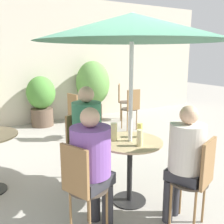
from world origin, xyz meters
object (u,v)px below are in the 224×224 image
bistro_chair_4 (76,112)px  beer_glass_2 (114,132)px  potted_plant_1 (41,99)px  cafe_table_near (130,156)px  bistro_chair_5 (131,106)px  potted_plant_2 (93,86)px  seated_person_0 (88,129)px  umbrella (132,28)px  seated_person_2 (185,155)px  beer_glass_1 (140,130)px  bistro_chair_1 (82,183)px  seated_person_1 (92,160)px  bistro_chair_0 (80,142)px  beer_glass_0 (140,138)px  bistro_chair_2 (198,175)px  bistro_chair_6 (122,98)px

bistro_chair_4 → beer_glass_2: size_ratio=4.68×
beer_glass_2 → potted_plant_1: 3.61m
cafe_table_near → potted_plant_1: (0.03, 3.72, 0.09)m
beer_glass_2 → cafe_table_near: bearing=-39.6°
bistro_chair_4 → bistro_chair_5: same height
cafe_table_near → potted_plant_2: size_ratio=0.49×
seated_person_0 → umbrella: (0.24, -0.59, 1.17)m
cafe_table_near → seated_person_2: (0.24, -0.59, 0.17)m
seated_person_2 → umbrella: 1.36m
bistro_chair_4 → beer_glass_2: beer_glass_2 is taller
bistro_chair_4 → beer_glass_2: bearing=155.6°
seated_person_2 → beer_glass_1: size_ratio=7.42×
bistro_chair_1 → seated_person_1: bearing=-90.0°
beer_glass_2 → umbrella: size_ratio=0.09×
umbrella → bistro_chair_0: bearing=112.4°
beer_glass_1 → cafe_table_near: bearing=-161.2°
bistro_chair_0 → potted_plant_1: potted_plant_1 is taller
beer_glass_0 → umbrella: bearing=89.2°
bistro_chair_1 → bistro_chair_4: size_ratio=1.00×
beer_glass_2 → potted_plant_1: potted_plant_1 is taller
beer_glass_1 → beer_glass_2: 0.32m
seated_person_2 → beer_glass_1: bearing=-106.3°
beer_glass_0 → umbrella: size_ratio=0.08×
bistro_chair_1 → potted_plant_1: (0.74, 4.01, 0.09)m
bistro_chair_2 → bistro_chair_0: bearing=-90.0°
cafe_table_near → bistro_chair_5: 2.86m
bistro_chair_5 → seated_person_2: (-1.38, -2.94, 0.17)m
seated_person_2 → potted_plant_1: 4.31m
bistro_chair_4 → potted_plant_1: (-0.32, 1.33, 0.09)m
beer_glass_2 → umbrella: bearing=-39.6°
seated_person_1 → potted_plant_2: (1.90, 3.88, 0.15)m
umbrella → bistro_chair_6: bearing=59.0°
bistro_chair_0 → beer_glass_2: size_ratio=4.68×
bistro_chair_4 → potted_plant_1: size_ratio=0.79×
bistro_chair_0 → bistro_chair_6: same height
beer_glass_2 → potted_plant_2: 3.81m
cafe_table_near → beer_glass_0: (-0.00, -0.18, 0.26)m
beer_glass_1 → potted_plant_1: size_ratio=0.14×
bistro_chair_2 → beer_glass_2: beer_glass_2 is taller
bistro_chair_4 → bistro_chair_5: bearing=-103.7°
umbrella → potted_plant_2: bearing=70.0°
bistro_chair_1 → bistro_chair_6: bearing=-59.4°
seated_person_0 → beer_glass_2: (0.10, -0.47, 0.07)m
potted_plant_2 → bistro_chair_5: bearing=-76.6°
seated_person_1 → potted_plant_2: potted_plant_2 is taller
bistro_chair_5 → beer_glass_2: beer_glass_2 is taller
bistro_chair_2 → bistro_chair_5: (1.33, 3.08, 0.00)m
bistro_chair_0 → beer_glass_2: (0.16, -0.60, 0.28)m
cafe_table_near → potted_plant_2: bearing=70.0°
seated_person_2 → bistro_chair_4: bearing=-114.4°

